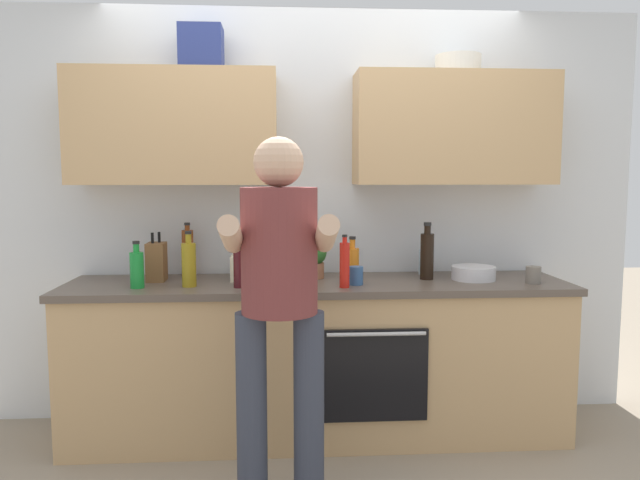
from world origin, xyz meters
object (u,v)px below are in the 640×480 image
(knife_block, at_px, (156,262))
(mixing_bowl, at_px, (473,273))
(person_standing, at_px, (280,291))
(potted_herb, at_px, (314,257))
(bottle_hotsauce, at_px, (345,264))
(bottle_oil, at_px, (189,264))
(bottle_soy, at_px, (427,255))
(bottle_vinegar, at_px, (188,253))
(bottle_water, at_px, (425,261))
(cup_stoneware, at_px, (533,275))
(bottle_wine, at_px, (239,266))
(grocery_bag_rice, at_px, (248,267))
(bottle_juice, at_px, (352,262))
(bottle_soda, at_px, (137,269))
(cup_ceramic, at_px, (283,277))
(cup_tea, at_px, (356,276))

(knife_block, bearing_deg, mixing_bowl, -2.42)
(person_standing, bearing_deg, knife_block, 130.79)
(potted_herb, bearing_deg, bottle_hotsauce, -64.00)
(bottle_oil, height_order, bottle_soy, bottle_soy)
(potted_herb, bearing_deg, bottle_vinegar, 173.10)
(bottle_oil, bearing_deg, bottle_soy, 6.17)
(bottle_oil, bearing_deg, person_standing, -51.82)
(bottle_water, height_order, cup_stoneware, bottle_water)
(bottle_wine, bearing_deg, bottle_soy, 10.08)
(bottle_vinegar, relative_size, grocery_bag_rice, 1.62)
(potted_herb, bearing_deg, mixing_bowl, -7.09)
(person_standing, bearing_deg, grocery_bag_rice, 102.50)
(bottle_water, distance_m, knife_block, 1.59)
(person_standing, distance_m, bottle_water, 1.29)
(bottle_water, bearing_deg, knife_block, -175.37)
(potted_herb, bearing_deg, person_standing, -103.07)
(bottle_juice, distance_m, bottle_water, 0.49)
(knife_block, bearing_deg, bottle_soda, -105.66)
(bottle_juice, bearing_deg, bottle_vinegar, 171.41)
(bottle_hotsauce, distance_m, cup_ceramic, 0.35)
(bottle_soy, xyz_separation_m, bottle_juice, (-0.43, 0.03, -0.04))
(bottle_oil, relative_size, bottle_soy, 0.91)
(bottle_wine, xyz_separation_m, mixing_bowl, (1.34, 0.16, -0.08))
(potted_herb, xyz_separation_m, grocery_bag_rice, (-0.38, -0.02, -0.05))
(bottle_soda, xyz_separation_m, cup_stoneware, (2.18, 0.00, -0.06))
(bottle_wine, bearing_deg, knife_block, 154.10)
(mixing_bowl, distance_m, potted_herb, 0.93)
(person_standing, xyz_separation_m, cup_tea, (0.42, 0.62, -0.04))
(bottle_juice, xyz_separation_m, mixing_bowl, (0.70, -0.06, -0.06))
(cup_ceramic, bearing_deg, bottle_water, 22.15)
(mixing_bowl, xyz_separation_m, grocery_bag_rice, (-1.31, 0.10, 0.03))
(mixing_bowl, relative_size, potted_herb, 1.09)
(bottle_oil, distance_m, bottle_vinegar, 0.32)
(bottle_hotsauce, bearing_deg, bottle_soy, 24.06)
(bottle_vinegar, height_order, mixing_bowl, bottle_vinegar)
(cup_ceramic, bearing_deg, grocery_bag_rice, 129.51)
(bottle_vinegar, xyz_separation_m, cup_tea, (0.97, -0.32, -0.09))
(bottle_wine, distance_m, bottle_vinegar, 0.49)
(bottle_vinegar, bearing_deg, mixing_bowl, -7.00)
(bottle_juice, bearing_deg, bottle_soda, -170.61)
(bottle_wine, relative_size, cup_tea, 2.92)
(bottle_water, height_order, cup_ceramic, bottle_water)
(bottle_vinegar, relative_size, cup_tea, 3.20)
(bottle_soy, height_order, bottle_hotsauce, bottle_soy)
(bottle_juice, bearing_deg, cup_ceramic, -153.02)
(bottle_oil, height_order, cup_stoneware, bottle_oil)
(bottle_hotsauce, distance_m, cup_stoneware, 1.08)
(person_standing, bearing_deg, bottle_vinegar, 120.05)
(bottle_soda, bearing_deg, bottle_soy, 5.97)
(person_standing, relative_size, bottle_juice, 6.66)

